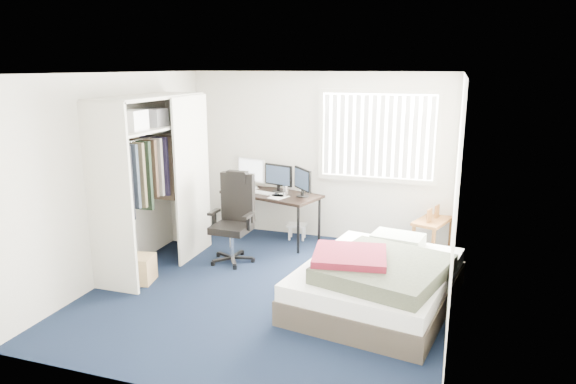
% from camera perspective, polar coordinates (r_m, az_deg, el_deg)
% --- Properties ---
extents(ground, '(4.20, 4.20, 0.00)m').
position_cam_1_polar(ground, '(6.19, -2.00, -10.75)').
color(ground, black).
rests_on(ground, ground).
extents(room_shell, '(4.20, 4.20, 4.20)m').
position_cam_1_polar(room_shell, '(5.73, -2.12, 3.12)').
color(room_shell, silver).
rests_on(room_shell, ground).
extents(window_assembly, '(1.72, 0.09, 1.32)m').
position_cam_1_polar(window_assembly, '(7.46, 9.94, 6.12)').
color(window_assembly, white).
rests_on(window_assembly, ground).
extents(closet, '(0.64, 1.84, 2.22)m').
position_cam_1_polar(closet, '(6.73, -14.79, 2.92)').
color(closet, beige).
rests_on(closet, ground).
extents(desk, '(1.60, 1.08, 1.18)m').
position_cam_1_polar(desk, '(7.70, -1.74, 0.17)').
color(desk, black).
rests_on(desk, ground).
extents(office_chair, '(0.59, 0.59, 1.21)m').
position_cam_1_polar(office_chair, '(6.96, -6.02, -3.89)').
color(office_chair, black).
rests_on(office_chair, ground).
extents(footstool, '(0.31, 0.26, 0.23)m').
position_cam_1_polar(footstool, '(7.83, 1.00, -3.98)').
color(footstool, white).
rests_on(footstool, ground).
extents(nightstand, '(0.58, 0.81, 0.68)m').
position_cam_1_polar(nightstand, '(7.44, 15.83, -3.38)').
color(nightstand, brown).
rests_on(nightstand, ground).
extents(bed, '(1.86, 2.27, 0.67)m').
position_cam_1_polar(bed, '(5.81, 9.92, -9.59)').
color(bed, '#393129').
rests_on(bed, ground).
extents(pine_box, '(0.49, 0.41, 0.33)m').
position_cam_1_polar(pine_box, '(6.61, -16.61, -8.16)').
color(pine_box, '#A67E53').
rests_on(pine_box, ground).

